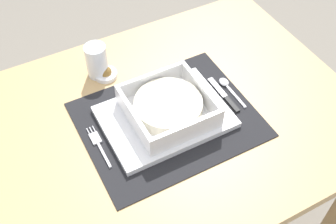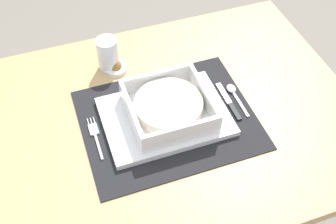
# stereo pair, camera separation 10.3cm
# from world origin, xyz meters

# --- Properties ---
(dining_table) EXTENTS (0.95, 0.73, 0.72)m
(dining_table) POSITION_xyz_m (0.00, 0.00, 0.61)
(dining_table) COLOR tan
(dining_table) RESTS_ON ground
(placemat) EXTENTS (0.43, 0.35, 0.00)m
(placemat) POSITION_xyz_m (-0.02, -0.01, 0.72)
(placemat) COLOR black
(placemat) RESTS_ON dining_table
(serving_plate) EXTENTS (0.31, 0.22, 0.02)m
(serving_plate) POSITION_xyz_m (-0.02, -0.01, 0.73)
(serving_plate) COLOR white
(serving_plate) RESTS_ON placemat
(porridge_bowl) EXTENTS (0.20, 0.20, 0.06)m
(porridge_bowl) POSITION_xyz_m (-0.01, -0.01, 0.76)
(porridge_bowl) COLOR white
(porridge_bowl) RESTS_ON serving_plate
(fork) EXTENTS (0.02, 0.13, 0.00)m
(fork) POSITION_xyz_m (-0.20, 0.00, 0.72)
(fork) COLOR silver
(fork) RESTS_ON placemat
(spoon) EXTENTS (0.02, 0.12, 0.01)m
(spoon) POSITION_xyz_m (0.18, 0.02, 0.73)
(spoon) COLOR silver
(spoon) RESTS_ON placemat
(butter_knife) EXTENTS (0.01, 0.14, 0.01)m
(butter_knife) POSITION_xyz_m (0.15, -0.02, 0.72)
(butter_knife) COLOR black
(butter_knife) RESTS_ON placemat
(drinking_glass) EXTENTS (0.06, 0.06, 0.10)m
(drinking_glass) POSITION_xyz_m (-0.11, 0.23, 0.76)
(drinking_glass) COLOR white
(drinking_glass) RESTS_ON dining_table
(condiment_saucer) EXTENTS (0.06, 0.06, 0.04)m
(condiment_saucer) POSITION_xyz_m (-0.09, 0.21, 0.73)
(condiment_saucer) COLOR white
(condiment_saucer) RESTS_ON dining_table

